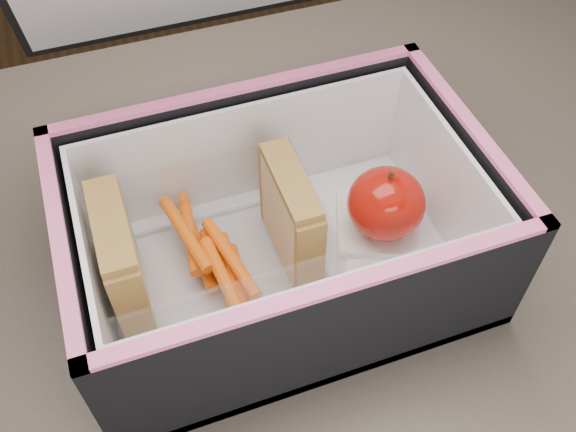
% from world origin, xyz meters
% --- Properties ---
extents(kitchen_table, '(1.20, 0.80, 0.75)m').
position_xyz_m(kitchen_table, '(0.00, 0.00, 0.66)').
color(kitchen_table, brown).
rests_on(kitchen_table, ground).
extents(lunch_bag, '(0.33, 0.33, 0.30)m').
position_xyz_m(lunch_bag, '(-0.02, 0.03, 0.82)').
color(lunch_bag, black).
rests_on(lunch_bag, kitchen_table).
extents(plastic_tub, '(0.18, 0.13, 0.07)m').
position_xyz_m(plastic_tub, '(-0.08, 0.03, 0.80)').
color(plastic_tub, white).
rests_on(plastic_tub, lunch_bag).
extents(sandwich_left, '(0.02, 0.09, 0.10)m').
position_xyz_m(sandwich_left, '(-0.15, 0.03, 0.82)').
color(sandwich_left, tan).
rests_on(sandwich_left, plastic_tub).
extents(sandwich_right, '(0.02, 0.08, 0.09)m').
position_xyz_m(sandwich_right, '(-0.01, 0.03, 0.82)').
color(sandwich_right, tan).
rests_on(sandwich_right, plastic_tub).
extents(carrot_sticks, '(0.06, 0.15, 0.03)m').
position_xyz_m(carrot_sticks, '(-0.08, 0.02, 0.79)').
color(carrot_sticks, '#E7561B').
rests_on(carrot_sticks, plastic_tub).
extents(paper_napkin, '(0.09, 0.09, 0.01)m').
position_xyz_m(paper_napkin, '(0.07, 0.03, 0.77)').
color(paper_napkin, white).
rests_on(paper_napkin, lunch_bag).
extents(red_apple, '(0.08, 0.08, 0.07)m').
position_xyz_m(red_apple, '(0.07, 0.02, 0.80)').
color(red_apple, maroon).
rests_on(red_apple, paper_napkin).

